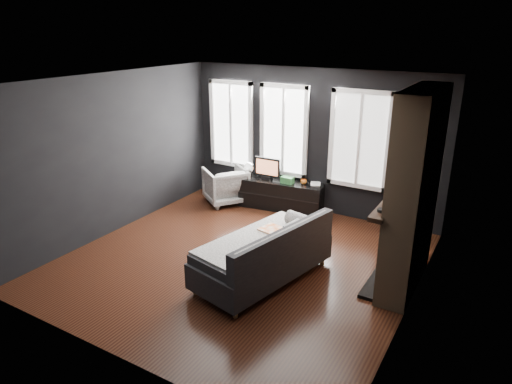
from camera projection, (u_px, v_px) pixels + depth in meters
The scene contains 18 objects.
floor at pixel (241, 261), 6.99m from camera, with size 5.00×5.00×0.00m, color black.
ceiling at pixel (238, 81), 6.07m from camera, with size 5.00×5.00×0.00m, color white.
wall_back at pixel (311, 141), 8.56m from camera, with size 5.00×0.02×2.70m, color black.
wall_left at pixel (115, 154), 7.72m from camera, with size 0.02×5.00×2.70m, color black.
wall_right at pixel (419, 211), 5.34m from camera, with size 0.02×5.00×2.70m, color black.
windows at pixel (290, 84), 8.38m from camera, with size 4.00×0.16×1.76m, color white, non-canonical shape.
fireplace at pixel (413, 193), 5.92m from camera, with size 0.70×1.62×2.70m, color #93724C, non-canonical shape.
sofa at pixel (263, 250), 6.38m from camera, with size 1.03×2.06×0.89m, color black, non-canonical shape.
stripe_pillow at pixel (292, 234), 6.41m from camera, with size 0.08×0.34×0.34m, color gray.
armchair at pixel (226, 184), 9.19m from camera, with size 0.77×0.72×0.79m, color silver.
media_console at pixel (282, 194), 8.93m from camera, with size 1.65×0.51×0.57m, color black, non-canonical shape.
monitor at pixel (268, 167), 8.85m from camera, with size 0.55×0.12×0.49m, color black, non-canonical shape.
desk_fan at pixel (249, 169), 9.01m from camera, with size 0.22×0.22×0.30m, color gray, non-canonical shape.
mug at pixel (304, 181), 8.63m from camera, with size 0.12×0.09×0.12m, color orange.
book at pixel (311, 178), 8.60m from camera, with size 0.18×0.02×0.25m, color #BCB592.
storage_box at pixel (287, 180), 8.68m from camera, with size 0.23×0.15×0.13m, color #33783D.
mantel_vase at pixel (402, 182), 6.42m from camera, with size 0.18×0.19×0.18m, color #C18C38.
mantel_clock at pixel (382, 210), 5.63m from camera, with size 0.11×0.11×0.04m, color black.
Camera 1 is at (3.34, -5.23, 3.40)m, focal length 32.00 mm.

